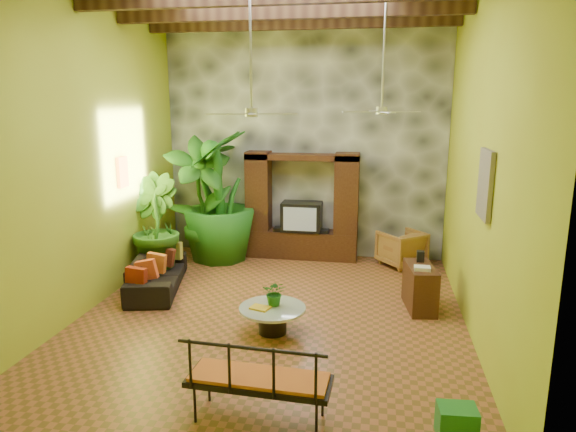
% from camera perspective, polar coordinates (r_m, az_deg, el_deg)
% --- Properties ---
extents(ground, '(7.00, 7.00, 0.00)m').
position_cam_1_polar(ground, '(8.40, -1.71, -10.89)').
color(ground, brown).
rests_on(ground, ground).
extents(back_wall, '(6.00, 0.02, 5.00)m').
position_cam_1_polar(back_wall, '(11.17, 1.87, 8.31)').
color(back_wall, '#A7A926').
rests_on(back_wall, ground).
extents(left_wall, '(0.02, 7.00, 5.00)m').
position_cam_1_polar(left_wall, '(8.85, -21.33, 6.27)').
color(left_wall, '#A7A926').
rests_on(left_wall, ground).
extents(right_wall, '(0.02, 7.00, 5.00)m').
position_cam_1_polar(right_wall, '(7.71, 20.66, 5.48)').
color(right_wall, '#A7A926').
rests_on(right_wall, ground).
extents(stone_accent_wall, '(5.98, 0.10, 4.98)m').
position_cam_1_polar(stone_accent_wall, '(11.12, 1.82, 8.28)').
color(stone_accent_wall, '#3C3F45').
rests_on(stone_accent_wall, ground).
extents(entertainment_center, '(2.40, 0.55, 2.30)m').
position_cam_1_polar(entertainment_center, '(11.05, 1.54, 0.20)').
color(entertainment_center, black).
rests_on(entertainment_center, ground).
extents(ceiling_fan_front, '(1.28, 1.28, 1.86)m').
position_cam_1_polar(ceiling_fan_front, '(7.35, -4.10, 12.99)').
color(ceiling_fan_front, '#B8B9BD').
rests_on(ceiling_fan_front, ceiling).
extents(ceiling_fan_back, '(1.28, 1.28, 1.86)m').
position_cam_1_polar(ceiling_fan_back, '(8.73, 10.41, 12.78)').
color(ceiling_fan_back, '#B8B9BD').
rests_on(ceiling_fan_back, ceiling).
extents(wall_art_mask, '(0.06, 0.32, 0.55)m').
position_cam_1_polar(wall_art_mask, '(9.74, -17.92, 4.67)').
color(wall_art_mask, gold).
rests_on(wall_art_mask, left_wall).
extents(wall_art_painting, '(0.06, 0.70, 0.90)m').
position_cam_1_polar(wall_art_painting, '(7.15, 21.07, 3.30)').
color(wall_art_painting, '#2A5A9C').
rests_on(wall_art_painting, right_wall).
extents(sofa, '(1.23, 2.15, 0.59)m').
position_cam_1_polar(sofa, '(9.66, -14.35, -6.20)').
color(sofa, black).
rests_on(sofa, ground).
extents(wicker_armchair, '(1.12, 1.13, 0.74)m').
position_cam_1_polar(wicker_armchair, '(10.91, 12.49, -3.49)').
color(wicker_armchair, olive).
rests_on(wicker_armchair, ground).
extents(tall_plant_a, '(1.69, 1.56, 2.65)m').
position_cam_1_polar(tall_plant_a, '(10.85, -9.71, 1.72)').
color(tall_plant_a, '#27671B').
rests_on(tall_plant_a, ground).
extents(tall_plant_b, '(1.42, 1.40, 2.01)m').
position_cam_1_polar(tall_plant_b, '(10.16, -14.72, -1.11)').
color(tall_plant_b, '#2B6219').
rests_on(tall_plant_b, ground).
extents(tall_plant_c, '(1.63, 1.63, 2.77)m').
position_cam_1_polar(tall_plant_c, '(10.92, -7.73, 2.19)').
color(tall_plant_c, '#20671B').
rests_on(tall_plant_c, ground).
extents(coffee_table, '(0.98, 0.98, 0.40)m').
position_cam_1_polar(coffee_table, '(7.70, -1.74, -11.07)').
color(coffee_table, black).
rests_on(coffee_table, ground).
extents(centerpiece_plant, '(0.36, 0.32, 0.39)m').
position_cam_1_polar(centerpiece_plant, '(7.65, -1.45, -8.51)').
color(centerpiece_plant, '#1C5C18').
rests_on(centerpiece_plant, coffee_table).
extents(yellow_tray, '(0.31, 0.26, 0.03)m').
position_cam_1_polar(yellow_tray, '(7.59, -3.12, -10.15)').
color(yellow_tray, yellow).
rests_on(yellow_tray, coffee_table).
extents(iron_bench, '(1.56, 0.63, 0.57)m').
position_cam_1_polar(iron_bench, '(5.63, -3.42, -17.48)').
color(iron_bench, black).
rests_on(iron_bench, ground).
extents(side_console, '(0.54, 0.96, 0.73)m').
position_cam_1_polar(side_console, '(8.77, 14.45, -7.69)').
color(side_console, '#3D2813').
rests_on(side_console, ground).
extents(green_bin, '(0.41, 0.32, 0.34)m').
position_cam_1_polar(green_bin, '(5.88, 18.23, -20.94)').
color(green_bin, '#1F7530').
rests_on(green_bin, ground).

